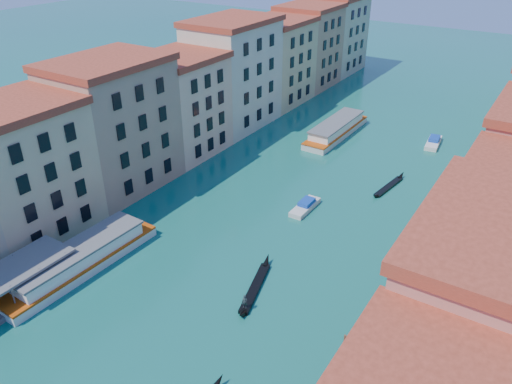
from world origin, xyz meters
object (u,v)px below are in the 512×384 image
vaporetto_near (80,259)px  gondola_fore (255,287)px  vaporetto_stop (2,295)px  vaporetto_far (336,129)px

vaporetto_near → gondola_fore: bearing=23.5°
vaporetto_stop → vaporetto_far: (10.38, 64.52, -0.09)m
vaporetto_stop → vaporetto_far: bearing=80.9°
vaporetto_stop → gondola_fore: size_ratio=1.43×
vaporetto_near → vaporetto_stop: bearing=-101.1°
vaporetto_stop → vaporetto_near: bearing=77.4°
vaporetto_stop → gondola_fore: vaporetto_stop is taller
vaporetto_far → gondola_fore: bearing=-75.6°
vaporetto_stop → vaporetto_near: (2.00, 8.95, -0.04)m
vaporetto_stop → vaporetto_far: 65.35m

